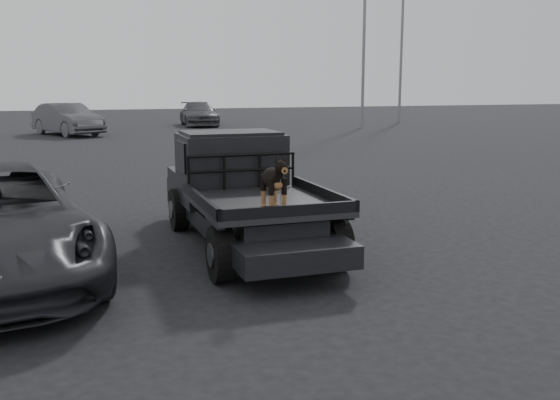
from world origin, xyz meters
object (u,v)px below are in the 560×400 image
object	(u,v)px
dog	(273,182)
distant_car_a	(67,119)
distant_car_b	(199,114)
flatbed_ute	(246,218)
floodlight_mid	(365,8)

from	to	relation	value
dog	distant_car_a	bearing A→B (deg)	95.49
distant_car_a	distant_car_b	bearing A→B (deg)	7.63
distant_car_a	flatbed_ute	bearing A→B (deg)	-109.89
dog	floodlight_mid	distance (m)	30.17
flatbed_ute	distant_car_a	distance (m)	24.72
flatbed_ute	distant_car_b	distance (m)	30.33
dog	floodlight_mid	xyz separation A→B (m)	(14.21, 26.00, 5.66)
dog	distant_car_b	distance (m)	31.92
flatbed_ute	floodlight_mid	distance (m)	28.94
distant_car_b	distant_car_a	bearing A→B (deg)	-141.99
distant_car_a	distant_car_b	distance (m)	9.54
flatbed_ute	dog	world-z (taller)	dog
flatbed_ute	floodlight_mid	size ratio (longest dim) A/B	0.42
distant_car_a	distant_car_b	size ratio (longest dim) A/B	0.97
distant_car_b	floodlight_mid	distance (m)	12.04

